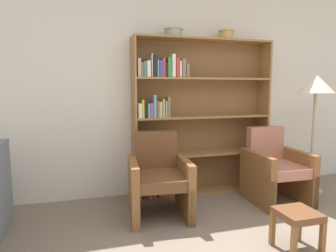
{
  "coord_description": "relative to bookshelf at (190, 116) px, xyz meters",
  "views": [
    {
      "loc": [
        -1.45,
        -1.4,
        1.39
      ],
      "look_at": [
        -0.48,
        1.92,
        0.95
      ],
      "focal_mm": 32.0,
      "sensor_mm": 36.0,
      "label": 1
    }
  ],
  "objects": [
    {
      "name": "armchair_leather",
      "position": [
        -0.57,
        -0.56,
        -0.62
      ],
      "size": [
        0.71,
        0.74,
        0.89
      ],
      "rotation": [
        0.0,
        0.0,
        3.04
      ],
      "color": "brown",
      "rests_on": "ground"
    },
    {
      "name": "armchair_cushioned",
      "position": [
        0.91,
        -0.56,
        -0.62
      ],
      "size": [
        0.65,
        0.69,
        0.89
      ],
      "rotation": [
        0.0,
        0.0,
        3.13
      ],
      "color": "brown",
      "rests_on": "ground"
    },
    {
      "name": "footstool",
      "position": [
        0.37,
        -1.63,
        -0.74
      ],
      "size": [
        0.32,
        0.32,
        0.36
      ],
      "color": "brown",
      "rests_on": "ground"
    },
    {
      "name": "floor_lamp",
      "position": [
        1.59,
        -0.41,
        0.35
      ],
      "size": [
        0.47,
        0.47,
        1.57
      ],
      "color": "tan",
      "rests_on": "ground"
    },
    {
      "name": "bowl_copper",
      "position": [
        -0.24,
        -0.02,
        1.05
      ],
      "size": [
        0.23,
        0.23,
        0.11
      ],
      "color": "gray",
      "rests_on": "bookshelf"
    },
    {
      "name": "wall_back",
      "position": [
        0.08,
        0.17,
        0.35
      ],
      "size": [
        12.0,
        0.06,
        2.75
      ],
      "color": "silver",
      "rests_on": "ground"
    },
    {
      "name": "bookshelf",
      "position": [
        0.0,
        0.0,
        0.0
      ],
      "size": [
        1.84,
        0.3,
        2.01
      ],
      "color": "olive",
      "rests_on": "ground"
    },
    {
      "name": "bowl_slate",
      "position": [
        0.48,
        -0.02,
        1.06
      ],
      "size": [
        0.2,
        0.2,
        0.12
      ],
      "color": "tan",
      "rests_on": "bookshelf"
    }
  ]
}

